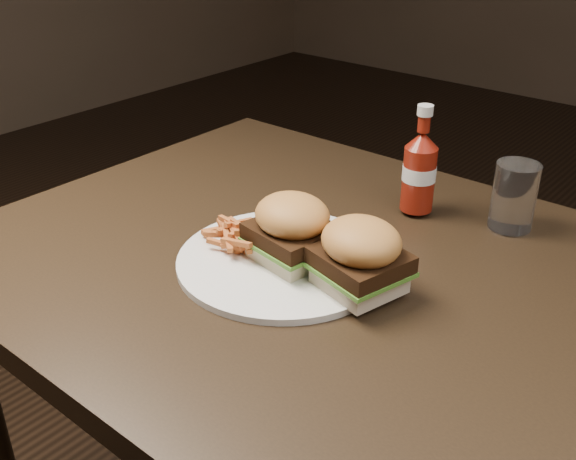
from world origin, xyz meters
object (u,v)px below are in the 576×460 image
Objects in this scene: ketchup_bottle at (419,179)px; tumbler at (514,196)px; dining_table at (369,291)px; plate at (284,260)px.

ketchup_bottle is 0.15m from tumbler.
ketchup_bottle is 1.01× the size of tumbler.
dining_table is 11.37× the size of ketchup_bottle.
ketchup_bottle reaches higher than tumbler.
plate is 2.87× the size of ketchup_bottle.
tumbler is at bearing 72.71° from dining_table.
plate is 0.37m from tumbler.
plate is at bearing -102.97° from ketchup_bottle.
plate is 2.89× the size of tumbler.
tumbler is (0.20, 0.31, 0.05)m from plate.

